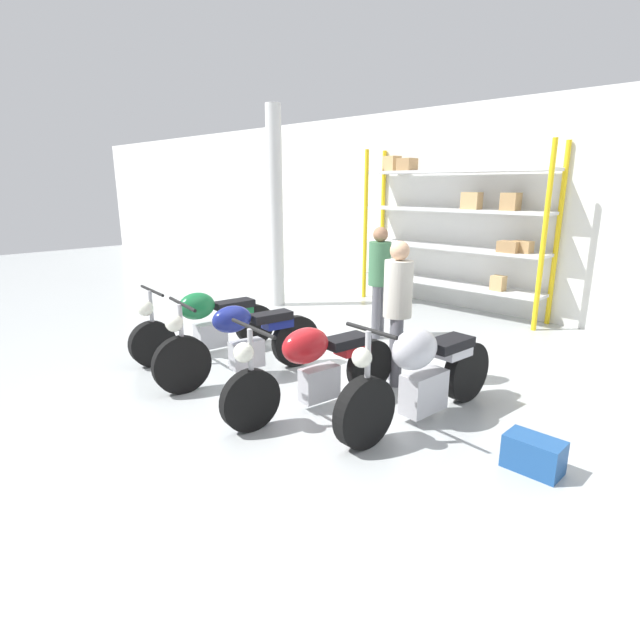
% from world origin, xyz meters
% --- Properties ---
extents(ground_plane, '(30.00, 30.00, 0.00)m').
position_xyz_m(ground_plane, '(0.00, 0.00, 0.00)').
color(ground_plane, '#B2B7B7').
extents(back_wall, '(30.00, 0.08, 3.60)m').
position_xyz_m(back_wall, '(0.00, 4.83, 1.80)').
color(back_wall, white).
rests_on(back_wall, ground_plane).
extents(shelving_rack, '(3.57, 0.63, 2.88)m').
position_xyz_m(shelving_rack, '(-0.67, 4.46, 1.55)').
color(shelving_rack, yellow).
rests_on(shelving_rack, ground_plane).
extents(support_pillar, '(0.28, 0.28, 3.60)m').
position_xyz_m(support_pillar, '(-3.19, 2.48, 1.80)').
color(support_pillar, silver).
rests_on(support_pillar, ground_plane).
extents(motorcycle_green, '(0.72, 2.06, 0.98)m').
position_xyz_m(motorcycle_green, '(-1.66, -0.09, 0.44)').
color(motorcycle_green, black).
rests_on(motorcycle_green, ground_plane).
extents(motorcycle_blue, '(0.72, 2.11, 1.02)m').
position_xyz_m(motorcycle_blue, '(-0.61, -0.29, 0.47)').
color(motorcycle_blue, black).
rests_on(motorcycle_blue, ground_plane).
extents(motorcycle_red, '(0.74, 2.09, 1.00)m').
position_xyz_m(motorcycle_red, '(0.60, -0.29, 0.48)').
color(motorcycle_red, black).
rests_on(motorcycle_red, ground_plane).
extents(motorcycle_silver, '(0.57, 2.17, 1.07)m').
position_xyz_m(motorcycle_silver, '(1.51, 0.24, 0.48)').
color(motorcycle_silver, black).
rests_on(motorcycle_silver, ground_plane).
extents(person_browsing, '(0.45, 0.45, 1.64)m').
position_xyz_m(person_browsing, '(0.76, 0.87, 0.96)').
color(person_browsing, '#595960').
rests_on(person_browsing, ground_plane).
extents(person_near_rack, '(0.40, 0.40, 1.65)m').
position_xyz_m(person_near_rack, '(-0.51, 2.16, 0.97)').
color(person_near_rack, '#595960').
rests_on(person_near_rack, ground_plane).
extents(toolbox, '(0.44, 0.26, 0.28)m').
position_xyz_m(toolbox, '(2.65, 0.14, 0.14)').
color(toolbox, '#1E4C8C').
rests_on(toolbox, ground_plane).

